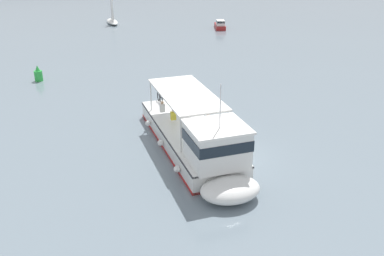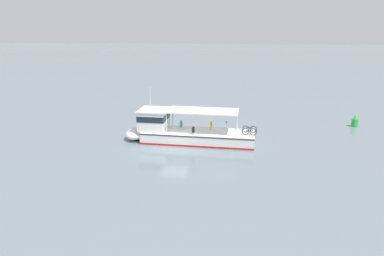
{
  "view_description": "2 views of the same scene",
  "coord_description": "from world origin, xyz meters",
  "px_view_note": "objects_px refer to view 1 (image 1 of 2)",
  "views": [
    {
      "loc": [
        -10.3,
        -19.42,
        11.41
      ],
      "look_at": [
        -1.61,
        1.52,
        1.4
      ],
      "focal_mm": 40.03,
      "sensor_mm": 36.0,
      "label": 1
    },
    {
      "loc": [
        30.71,
        4.94,
        10.87
      ],
      "look_at": [
        -1.61,
        1.52,
        1.4
      ],
      "focal_mm": 32.73,
      "sensor_mm": 36.0,
      "label": 2
    }
  ],
  "objects_px": {
    "ferry_main": "(198,141)",
    "channel_buoy": "(38,75)",
    "sailboat_near_starboard": "(112,20)",
    "motorboat_far_right": "(220,25)"
  },
  "relations": [
    {
      "from": "ferry_main",
      "to": "sailboat_near_starboard",
      "type": "bearing_deg",
      "value": 83.39
    },
    {
      "from": "ferry_main",
      "to": "sailboat_near_starboard",
      "type": "distance_m",
      "value": 44.05
    },
    {
      "from": "ferry_main",
      "to": "channel_buoy",
      "type": "bearing_deg",
      "value": 111.14
    },
    {
      "from": "sailboat_near_starboard",
      "to": "motorboat_far_right",
      "type": "bearing_deg",
      "value": -36.7
    },
    {
      "from": "sailboat_near_starboard",
      "to": "motorboat_far_right",
      "type": "relative_size",
      "value": 1.41
    },
    {
      "from": "ferry_main",
      "to": "channel_buoy",
      "type": "height_order",
      "value": "ferry_main"
    },
    {
      "from": "sailboat_near_starboard",
      "to": "channel_buoy",
      "type": "relative_size",
      "value": 3.86
    },
    {
      "from": "ferry_main",
      "to": "motorboat_far_right",
      "type": "height_order",
      "value": "ferry_main"
    },
    {
      "from": "sailboat_near_starboard",
      "to": "channel_buoy",
      "type": "height_order",
      "value": "sailboat_near_starboard"
    },
    {
      "from": "ferry_main",
      "to": "motorboat_far_right",
      "type": "bearing_deg",
      "value": 62.12
    }
  ]
}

